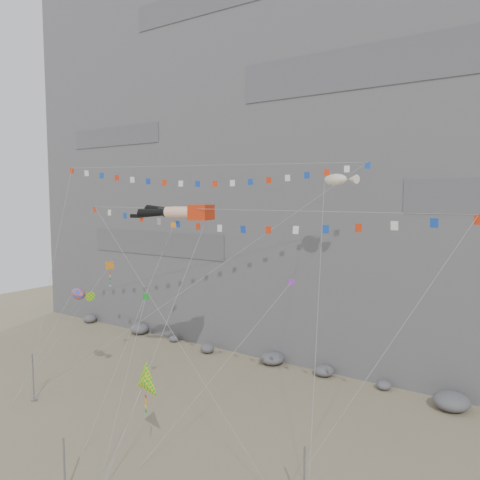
{
  "coord_description": "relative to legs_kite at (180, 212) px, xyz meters",
  "views": [
    {
      "loc": [
        24.23,
        -25.52,
        17.91
      ],
      "look_at": [
        1.19,
        9.0,
        14.09
      ],
      "focal_mm": 35.0,
      "sensor_mm": 36.0,
      "label": 1
    }
  ],
  "objects": [
    {
      "name": "anchor_pole_left",
      "position": [
        -11.03,
        -7.07,
        -14.52
      ],
      "size": [
        0.12,
        0.12,
        4.23
      ],
      "primitive_type": "cylinder",
      "color": "gray",
      "rests_on": "ground"
    },
    {
      "name": "anchor_pole_center",
      "position": [
        2.7,
        -13.78,
        -14.81
      ],
      "size": [
        0.12,
        0.12,
        3.66
      ],
      "primitive_type": "cylinder",
      "color": "gray",
      "rests_on": "ground"
    },
    {
      "name": "flag_banner_lower",
      "position": [
        5.77,
        -0.7,
        0.3
      ],
      "size": [
        34.21,
        7.99,
        19.96
      ],
      "color": "red",
      "rests_on": "ground"
    },
    {
      "name": "delta_kite",
      "position": [
        4.87,
        -9.17,
        -10.59
      ],
      "size": [
        2.72,
        4.0,
        7.82
      ],
      "color": "yellow",
      "rests_on": "ground"
    },
    {
      "name": "harlequin_kite",
      "position": [
        -8.82,
        -0.18,
        -5.3
      ],
      "size": [
        4.98,
        8.42,
        14.2
      ],
      "color": "red",
      "rests_on": "ground"
    },
    {
      "name": "ground",
      "position": [
        1.94,
        -4.51,
        -16.64
      ],
      "size": [
        120.0,
        120.0,
        0.0
      ],
      "primitive_type": "plane",
      "color": "gray",
      "rests_on": "ground"
    },
    {
      "name": "fish_windsock",
      "position": [
        -9.39,
        -3.34,
        -7.52
      ],
      "size": [
        3.94,
        6.77,
        10.9
      ],
      "color": "#EB440C",
      "rests_on": "ground"
    },
    {
      "name": "cliff",
      "position": [
        1.94,
        27.49,
        8.36
      ],
      "size": [
        80.0,
        28.0,
        50.0
      ],
      "primitive_type": "cube",
      "color": "slate",
      "rests_on": "ground"
    },
    {
      "name": "talus_boulders",
      "position": [
        1.94,
        12.49,
        -16.04
      ],
      "size": [
        60.0,
        3.0,
        1.2
      ],
      "primitive_type": null,
      "color": "slate",
      "rests_on": "ground"
    },
    {
      "name": "legs_kite",
      "position": [
        0.0,
        0.0,
        0.0
      ],
      "size": [
        8.98,
        14.54,
        21.38
      ],
      "rotation": [
        0.0,
        0.0,
        0.26
      ],
      "color": "red",
      "rests_on": "ground"
    },
    {
      "name": "blimp_windsock",
      "position": [
        10.59,
        8.03,
        2.7
      ],
      "size": [
        6.7,
        16.03,
        24.8
      ],
      "color": "#FAEECD",
      "rests_on": "ground"
    },
    {
      "name": "small_kite_b",
      "position": [
        9.33,
        1.9,
        -5.68
      ],
      "size": [
        5.78,
        12.0,
        16.85
      ],
      "color": "purple",
      "rests_on": "ground"
    },
    {
      "name": "small_kite_a",
      "position": [
        -4.04,
        3.49,
        -1.74
      ],
      "size": [
        4.22,
        14.39,
        20.8
      ],
      "color": "orange",
      "rests_on": "ground"
    },
    {
      "name": "small_kite_c",
      "position": [
        -0.09,
        -4.13,
        -6.72
      ],
      "size": [
        3.34,
        7.47,
        12.46
      ],
      "color": "#179726",
      "rests_on": "ground"
    },
    {
      "name": "flag_banner_upper",
      "position": [
        -0.25,
        3.93,
        4.12
      ],
      "size": [
        27.1,
        15.98,
        26.22
      ],
      "color": "red",
      "rests_on": "ground"
    }
  ]
}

